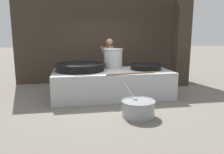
{
  "coord_description": "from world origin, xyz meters",
  "views": [
    {
      "loc": [
        -1.14,
        -6.2,
        1.77
      ],
      "look_at": [
        0.0,
        0.0,
        0.58
      ],
      "focal_mm": 35.0,
      "sensor_mm": 36.0,
      "label": 1
    }
  ],
  "objects_px": {
    "cook": "(109,61)",
    "prep_bowl_vegetables": "(138,108)",
    "giant_wok_near": "(80,66)",
    "giant_wok_far": "(146,66)",
    "stock_pot": "(113,58)"
  },
  "relations": [
    {
      "from": "giant_wok_near",
      "to": "stock_pot",
      "type": "distance_m",
      "value": 1.1
    },
    {
      "from": "giant_wok_far",
      "to": "prep_bowl_vegetables",
      "type": "distance_m",
      "value": 2.08
    },
    {
      "from": "prep_bowl_vegetables",
      "to": "giant_wok_far",
      "type": "bearing_deg",
      "value": 66.69
    },
    {
      "from": "giant_wok_near",
      "to": "prep_bowl_vegetables",
      "type": "xyz_separation_m",
      "value": [
        1.18,
        -1.95,
        -0.69
      ]
    },
    {
      "from": "giant_wok_near",
      "to": "stock_pot",
      "type": "xyz_separation_m",
      "value": [
        1.04,
        0.29,
        0.19
      ]
    },
    {
      "from": "prep_bowl_vegetables",
      "to": "cook",
      "type": "bearing_deg",
      "value": 92.59
    },
    {
      "from": "cook",
      "to": "prep_bowl_vegetables",
      "type": "xyz_separation_m",
      "value": [
        0.14,
        -2.99,
        -0.7
      ]
    },
    {
      "from": "giant_wok_near",
      "to": "prep_bowl_vegetables",
      "type": "relative_size",
      "value": 1.55
    },
    {
      "from": "cook",
      "to": "prep_bowl_vegetables",
      "type": "bearing_deg",
      "value": 88.83
    },
    {
      "from": "giant_wok_far",
      "to": "prep_bowl_vegetables",
      "type": "bearing_deg",
      "value": -113.31
    },
    {
      "from": "giant_wok_near",
      "to": "cook",
      "type": "height_order",
      "value": "cook"
    },
    {
      "from": "cook",
      "to": "giant_wok_far",
      "type": "bearing_deg",
      "value": 124.17
    },
    {
      "from": "giant_wok_far",
      "to": "prep_bowl_vegetables",
      "type": "relative_size",
      "value": 1.0
    },
    {
      "from": "giant_wok_far",
      "to": "giant_wok_near",
      "type": "bearing_deg",
      "value": 176.14
    },
    {
      "from": "cook",
      "to": "giant_wok_near",
      "type": "bearing_deg",
      "value": 41.11
    }
  ]
}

